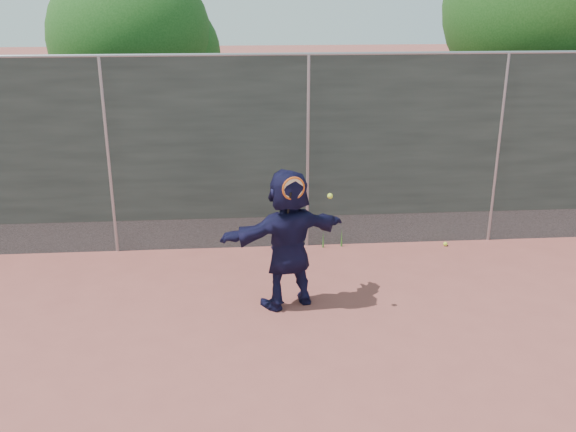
{
  "coord_description": "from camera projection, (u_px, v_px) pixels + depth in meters",
  "views": [
    {
      "loc": [
        -1.06,
        -6.01,
        3.94
      ],
      "look_at": [
        -0.46,
        1.51,
        1.22
      ],
      "focal_mm": 40.0,
      "sensor_mm": 36.0,
      "label": 1
    }
  ],
  "objects": [
    {
      "name": "tree_left",
      "position": [
        140.0,
        42.0,
        11.98
      ],
      "size": [
        3.15,
        3.0,
        4.53
      ],
      "color": "#382314",
      "rests_on": "ground"
    },
    {
      "name": "player",
      "position": [
        288.0,
        239.0,
        8.12
      ],
      "size": [
        1.78,
        1.11,
        1.83
      ],
      "primitive_type": "imported",
      "rotation": [
        0.0,
        0.0,
        3.5
      ],
      "color": "#141335",
      "rests_on": "ground"
    },
    {
      "name": "tree_right",
      "position": [
        552.0,
        12.0,
        11.61
      ],
      "size": [
        3.78,
        3.6,
        5.39
      ],
      "color": "#382314",
      "rests_on": "ground"
    },
    {
      "name": "weed_clump",
      "position": [
        326.0,
        239.0,
        10.2
      ],
      "size": [
        0.68,
        0.07,
        0.3
      ],
      "color": "#387226",
      "rests_on": "ground"
    },
    {
      "name": "fence",
      "position": [
        308.0,
        149.0,
        9.8
      ],
      "size": [
        20.0,
        0.06,
        3.03
      ],
      "color": "#38423D",
      "rests_on": "ground"
    },
    {
      "name": "ground",
      "position": [
        341.0,
        366.0,
        7.05
      ],
      "size": [
        80.0,
        80.0,
        0.0
      ],
      "primitive_type": "plane",
      "color": "#9E4C42",
      "rests_on": "ground"
    },
    {
      "name": "swing_action",
      "position": [
        297.0,
        191.0,
        7.71
      ],
      "size": [
        0.62,
        0.14,
        0.51
      ],
      "color": "#DE5614",
      "rests_on": "ground"
    },
    {
      "name": "ball_ground",
      "position": [
        445.0,
        244.0,
        10.28
      ],
      "size": [
        0.07,
        0.07,
        0.07
      ],
      "primitive_type": "sphere",
      "color": "#D1EC34",
      "rests_on": "ground"
    }
  ]
}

